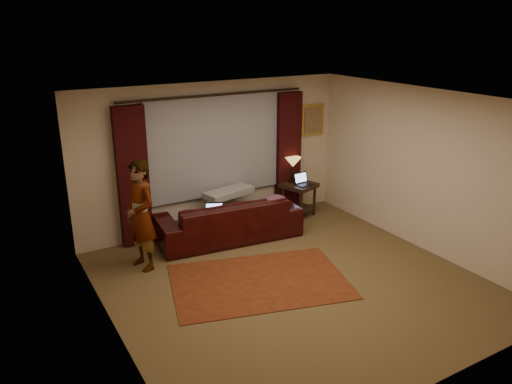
% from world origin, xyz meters
% --- Properties ---
extents(floor, '(5.00, 5.00, 0.01)m').
position_xyz_m(floor, '(0.00, 0.00, -0.01)').
color(floor, brown).
rests_on(floor, ground).
extents(ceiling, '(5.00, 5.00, 0.02)m').
position_xyz_m(ceiling, '(0.00, 0.00, 2.60)').
color(ceiling, silver).
rests_on(ceiling, ground).
extents(wall_back, '(5.00, 0.02, 2.60)m').
position_xyz_m(wall_back, '(0.00, 2.50, 1.30)').
color(wall_back, beige).
rests_on(wall_back, ground).
extents(wall_front, '(5.00, 0.02, 2.60)m').
position_xyz_m(wall_front, '(0.00, -2.50, 1.30)').
color(wall_front, beige).
rests_on(wall_front, ground).
extents(wall_left, '(0.02, 5.00, 2.60)m').
position_xyz_m(wall_left, '(-2.50, 0.00, 1.30)').
color(wall_left, beige).
rests_on(wall_left, ground).
extents(wall_right, '(0.02, 5.00, 2.60)m').
position_xyz_m(wall_right, '(2.50, 0.00, 1.30)').
color(wall_right, beige).
rests_on(wall_right, ground).
extents(sheer_curtain, '(2.50, 0.05, 1.80)m').
position_xyz_m(sheer_curtain, '(0.00, 2.44, 1.50)').
color(sheer_curtain, gray).
rests_on(sheer_curtain, wall_back).
extents(drape_left, '(0.50, 0.14, 2.30)m').
position_xyz_m(drape_left, '(-1.50, 2.39, 1.18)').
color(drape_left, black).
rests_on(drape_left, floor).
extents(drape_right, '(0.50, 0.14, 2.30)m').
position_xyz_m(drape_right, '(1.50, 2.39, 1.18)').
color(drape_right, black).
rests_on(drape_right, floor).
extents(curtain_rod, '(0.04, 0.04, 3.40)m').
position_xyz_m(curtain_rod, '(0.00, 2.39, 2.38)').
color(curtain_rod, black).
rests_on(curtain_rod, wall_back).
extents(picture_frame, '(0.50, 0.04, 0.60)m').
position_xyz_m(picture_frame, '(2.10, 2.47, 1.75)').
color(picture_frame, gold).
rests_on(picture_frame, wall_back).
extents(sofa, '(2.53, 1.30, 0.98)m').
position_xyz_m(sofa, '(-0.07, 1.84, 0.49)').
color(sofa, black).
rests_on(sofa, floor).
extents(throw_blanket, '(0.96, 0.56, 0.11)m').
position_xyz_m(throw_blanket, '(0.08, 2.11, 0.99)').
color(throw_blanket, gray).
rests_on(throw_blanket, sofa).
extents(clothing_pile, '(0.62, 0.55, 0.22)m').
position_xyz_m(clothing_pile, '(0.67, 1.60, 0.60)').
color(clothing_pile, brown).
rests_on(clothing_pile, sofa).
extents(laptop_sofa, '(0.41, 0.42, 0.22)m').
position_xyz_m(laptop_sofa, '(-0.41, 1.68, 0.60)').
color(laptop_sofa, black).
rests_on(laptop_sofa, sofa).
extents(area_rug, '(2.83, 2.26, 0.01)m').
position_xyz_m(area_rug, '(-0.40, 0.25, 0.01)').
color(area_rug, maroon).
rests_on(area_rug, floor).
extents(end_table, '(0.71, 0.71, 0.64)m').
position_xyz_m(end_table, '(1.58, 2.11, 0.32)').
color(end_table, black).
rests_on(end_table, floor).
extents(tiffany_lamp, '(0.42, 0.42, 0.49)m').
position_xyz_m(tiffany_lamp, '(1.51, 2.24, 0.89)').
color(tiffany_lamp, olive).
rests_on(tiffany_lamp, end_table).
extents(laptop_table, '(0.33, 0.35, 0.22)m').
position_xyz_m(laptop_table, '(1.61, 2.00, 0.75)').
color(laptop_table, black).
rests_on(laptop_table, end_table).
extents(person, '(0.60, 0.60, 1.68)m').
position_xyz_m(person, '(-1.67, 1.53, 0.84)').
color(person, gray).
rests_on(person, floor).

